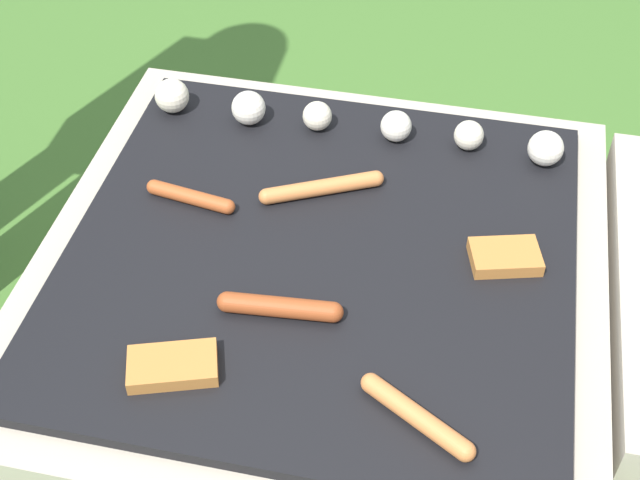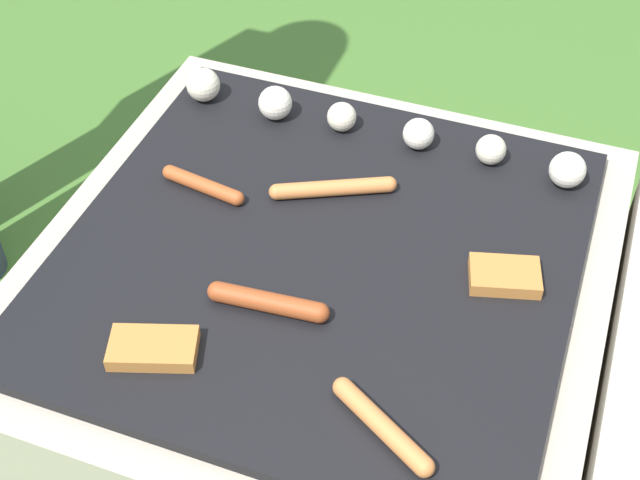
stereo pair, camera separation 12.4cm
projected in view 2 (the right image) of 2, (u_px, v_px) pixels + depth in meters
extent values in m
plane|color=#3D6628|center=(320.00, 399.00, 1.51)|extent=(14.00, 14.00, 0.00)
cube|color=#A89E8C|center=(320.00, 335.00, 1.39)|extent=(0.80, 0.80, 0.34)
cube|color=black|center=(320.00, 254.00, 1.26)|extent=(0.71, 0.71, 0.02)
cylinder|color=#A34C23|center=(203.00, 185.00, 1.34)|extent=(0.12, 0.04, 0.02)
sphere|color=#A34C23|center=(170.00, 172.00, 1.36)|extent=(0.02, 0.02, 0.02)
sphere|color=#A34C23|center=(237.00, 198.00, 1.32)|extent=(0.02, 0.02, 0.02)
cylinder|color=#C6753D|center=(382.00, 426.00, 1.04)|extent=(0.13, 0.09, 0.02)
sphere|color=#C6753D|center=(343.00, 387.00, 1.07)|extent=(0.02, 0.02, 0.02)
sphere|color=#C6753D|center=(424.00, 467.00, 1.00)|extent=(0.02, 0.02, 0.02)
cylinder|color=#C6753D|center=(333.00, 188.00, 1.33)|extent=(0.16, 0.10, 0.02)
sphere|color=#C6753D|center=(277.00, 192.00, 1.32)|extent=(0.02, 0.02, 0.02)
sphere|color=#C6753D|center=(389.00, 184.00, 1.34)|extent=(0.02, 0.02, 0.02)
cylinder|color=#93421E|center=(268.00, 302.00, 1.17)|extent=(0.14, 0.04, 0.03)
sphere|color=#93421E|center=(218.00, 291.00, 1.18)|extent=(0.03, 0.03, 0.03)
sphere|color=#93421E|center=(319.00, 313.00, 1.16)|extent=(0.03, 0.03, 0.03)
cube|color=#B27033|center=(153.00, 348.00, 1.12)|extent=(0.12, 0.09, 0.02)
cube|color=#B27033|center=(505.00, 276.00, 1.21)|extent=(0.11, 0.09, 0.02)
sphere|color=beige|center=(203.00, 85.00, 1.49)|extent=(0.06, 0.06, 0.06)
sphere|color=silver|center=(275.00, 103.00, 1.45)|extent=(0.06, 0.06, 0.06)
sphere|color=beige|center=(342.00, 117.00, 1.43)|extent=(0.05, 0.05, 0.05)
sphere|color=silver|center=(419.00, 134.00, 1.40)|extent=(0.05, 0.05, 0.05)
sphere|color=beige|center=(491.00, 150.00, 1.38)|extent=(0.05, 0.05, 0.05)
sphere|color=silver|center=(567.00, 170.00, 1.34)|extent=(0.06, 0.06, 0.06)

